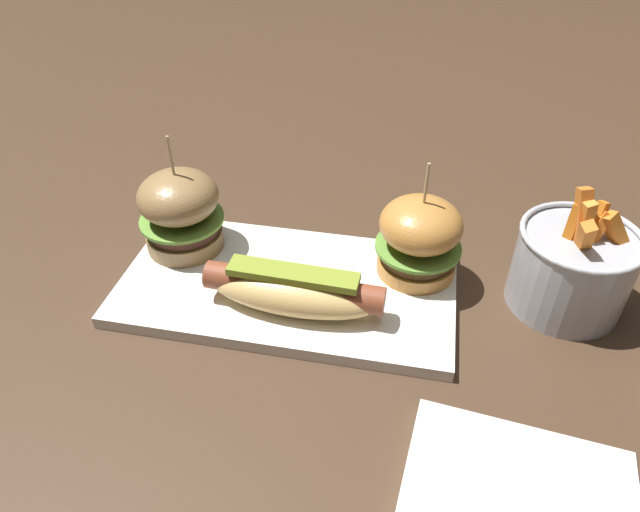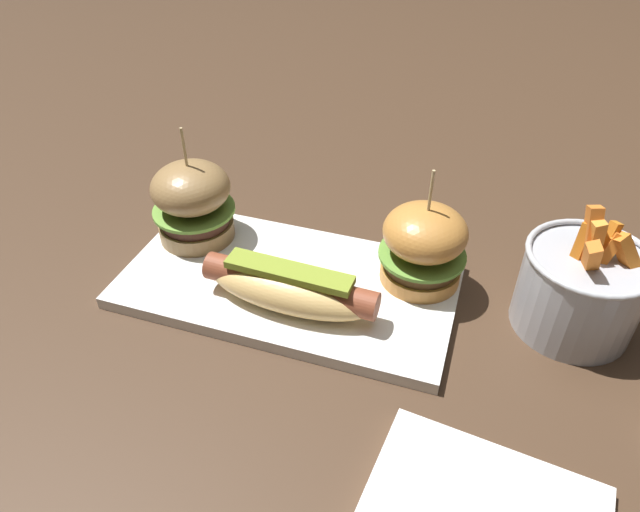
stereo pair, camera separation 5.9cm
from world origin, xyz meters
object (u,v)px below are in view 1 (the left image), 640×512
platter_main (288,286)px  slider_right (419,237)px  fries_bucket (572,267)px  hot_dog (294,290)px  slider_left (181,211)px

platter_main → slider_right: (0.13, 0.05, 0.05)m
slider_right → fries_bucket: 0.16m
platter_main → hot_dog: 0.05m
hot_dog → slider_left: (-0.15, 0.08, 0.02)m
slider_left → fries_bucket: slider_left is taller
hot_dog → slider_left: slider_left is taller
slider_left → slider_right: size_ratio=1.05×
slider_right → slider_left: bearing=-178.7°
hot_dog → platter_main: bearing=113.2°
platter_main → slider_right: slider_right is taller
platter_main → slider_left: 0.15m
slider_left → fries_bucket: (0.42, 0.00, -0.01)m
hot_dog → slider_right: (0.12, 0.09, 0.02)m
platter_main → fries_bucket: 0.30m
slider_left → slider_right: slider_left is taller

